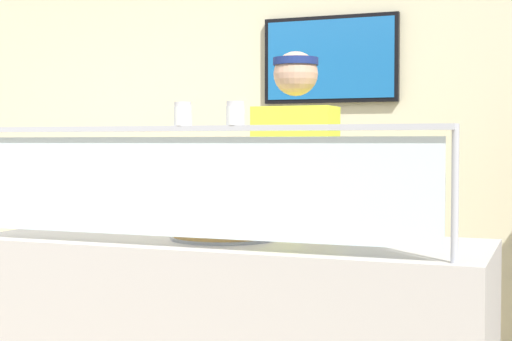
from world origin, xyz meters
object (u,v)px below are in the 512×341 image
Objects in this scene: worker_figure at (296,211)px; pizza_server at (220,230)px; parmesan_shaker at (183,115)px; pepper_flake_shaker at (235,115)px; pizza_tray at (223,235)px; pizza_box_stack at (112,195)px.

pizza_server is at bearing -96.78° from worker_figure.
pepper_flake_shaker is (0.20, 0.00, -0.00)m from parmesan_shaker.
pizza_server is at bearing 123.30° from pepper_flake_shaker.
parmesan_shaker is at bearing -96.31° from worker_figure.
pizza_tray is 0.55m from parmesan_shaker.
pizza_box_stack reaches higher than pizza_tray.
pizza_box_stack reaches higher than pizza_server.
pizza_tray is at bearing 77.25° from pizza_server.
pepper_flake_shaker is 0.05× the size of worker_figure.
pizza_tray is at bearing -46.61° from pizza_box_stack.
parmesan_shaker is 0.18× the size of pizza_box_stack.
pepper_flake_shaker is at bearing -84.24° from worker_figure.
parmesan_shaker reaches higher than pepper_flake_shaker.
pepper_flake_shaker reaches higher than pizza_box_stack.
pepper_flake_shaker reaches higher than pizza_tray.
worker_figure is (0.08, 0.69, 0.02)m from pizza_server.
parmesan_shaker reaches higher than pizza_tray.
pizza_tray is 2.17m from pizza_box_stack.
worker_figure reaches higher than parmesan_shaker.
parmesan_shaker reaches higher than pizza_server.
parmesan_shaker is at bearing -95.49° from pizza_tray.
pizza_box_stack is at bearing 128.00° from parmesan_shaker.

